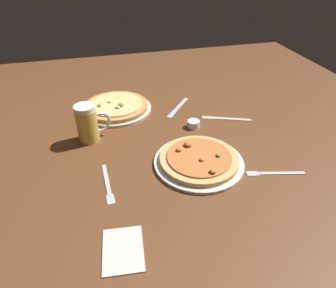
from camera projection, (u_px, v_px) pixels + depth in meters
name	position (u px, v px, depth m)	size (l,w,h in m)	color
ground_plane	(168.00, 151.00, 1.22)	(2.40, 2.40, 0.03)	brown
pizza_plate_near	(199.00, 160.00, 1.12)	(0.34, 0.34, 0.05)	silver
pizza_plate_far	(116.00, 107.00, 1.46)	(0.34, 0.34, 0.05)	silver
beer_mug_dark	(88.00, 123.00, 1.21)	(0.14, 0.09, 0.16)	gold
ramekin_sauce	(193.00, 124.00, 1.33)	(0.06, 0.06, 0.03)	white
napkin_folded	(123.00, 249.00, 0.81)	(0.11, 0.15, 0.01)	silver
fork_left	(108.00, 184.00, 1.03)	(0.03, 0.21, 0.01)	silver
knife_right	(178.00, 107.00, 1.49)	(0.16, 0.19, 0.01)	silver
fork_spare	(274.00, 173.00, 1.08)	(0.21, 0.07, 0.01)	silver
knife_spare	(226.00, 118.00, 1.40)	(0.22, 0.10, 0.01)	silver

